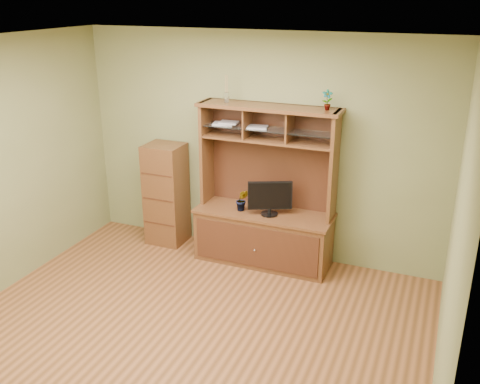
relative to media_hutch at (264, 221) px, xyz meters
The scene contains 8 objects.
room 1.93m from the media_hutch, 96.00° to the right, with size 4.54×4.04×2.74m.
media_hutch is the anchor object (origin of this frame).
monitor 0.36m from the media_hutch, 42.87° to the right, with size 0.48×0.25×0.41m.
orchid_plant 0.37m from the media_hutch, 161.79° to the right, with size 0.15×0.12×0.27m, color #31571E.
top_plant 1.63m from the media_hutch, ahead, with size 0.12×0.08×0.22m, color #3F6D26.
reed_diffuser 1.59m from the media_hutch, behind, with size 0.06×0.06×0.31m.
magazines 1.20m from the media_hutch, 169.06° to the left, with size 0.69×0.23×0.04m.
side_cabinet 1.36m from the media_hutch, behind, with size 0.47×0.43×1.31m.
Camera 1 is at (2.11, -3.81, 3.11)m, focal length 40.00 mm.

